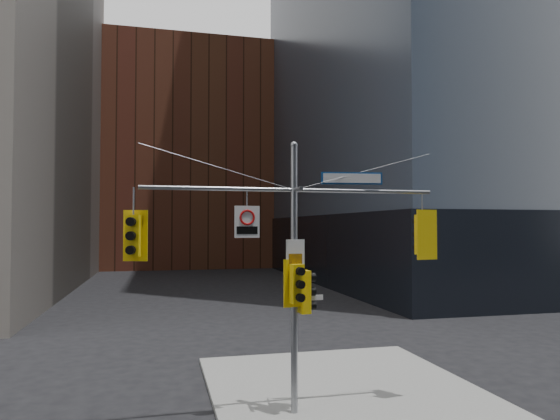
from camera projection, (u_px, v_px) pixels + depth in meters
name	position (u px, v px, depth m)	size (l,w,h in m)	color
sidewalk_corner	(339.00, 386.00, 15.48)	(8.00, 8.00, 0.15)	gray
podium_ne	(489.00, 247.00, 48.89)	(36.40, 36.40, 6.00)	black
brick_midrise	(186.00, 161.00, 67.93)	(26.00, 20.00, 28.00)	brown
signal_assembly	(294.00, 250.00, 13.21)	(8.00, 0.80, 7.30)	gray
traffic_light_west_arm	(133.00, 236.00, 12.27)	(0.60, 0.56, 1.28)	yellow
traffic_light_east_arm	(423.00, 235.00, 14.11)	(0.67, 0.58, 1.40)	yellow
traffic_light_pole_side	(306.00, 292.00, 13.26)	(0.45, 0.39, 1.13)	yellow
traffic_light_pole_front	(297.00, 284.00, 12.92)	(0.59, 0.54, 1.25)	yellow
street_sign_blade	(352.00, 178.00, 13.66)	(1.70, 0.26, 0.33)	navy
regulatory_sign_arm	(247.00, 221.00, 12.92)	(0.66, 0.10, 0.83)	silver
regulatory_sign_pole	(295.00, 253.00, 13.09)	(0.52, 0.09, 0.68)	silver
street_blade_ew	(310.00, 298.00, 13.28)	(0.70, 0.03, 0.14)	silver
street_blade_ns	(290.00, 306.00, 13.60)	(0.10, 0.66, 0.13)	#145926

